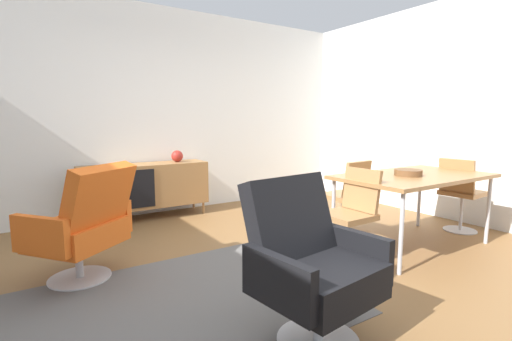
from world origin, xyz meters
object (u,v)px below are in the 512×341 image
at_px(vase_cobalt, 177,156).
at_px(dining_chair_near_window, 351,213).
at_px(dining_table, 414,179).
at_px(wooden_bowl_on_table, 408,173).
at_px(sideboard, 145,185).
at_px(dining_chair_far_end, 460,192).
at_px(lounge_chair_red, 83,224).
at_px(dining_chair_back_left, 347,195).
at_px(armchair_black_shell, 310,261).

xyz_separation_m(vase_cobalt, dining_chair_near_window, (0.63, -2.55, -0.33)).
relative_size(dining_table, wooden_bowl_on_table, 6.15).
bearing_deg(sideboard, dining_table, -52.44).
relative_size(dining_chair_far_end, lounge_chair_red, 0.90).
relative_size(dining_chair_near_window, dining_chair_far_end, 1.00).
relative_size(vase_cobalt, dining_table, 0.10).
bearing_deg(dining_chair_far_end, vase_cobalt, 133.22).
bearing_deg(dining_chair_far_end, lounge_chair_red, 166.44).
bearing_deg(lounge_chair_red, wooden_bowl_on_table, -18.35).
bearing_deg(dining_chair_near_window, dining_chair_back_left, 45.77).
bearing_deg(dining_table, lounge_chair_red, 162.62).
height_order(dining_chair_far_end, armchair_black_shell, armchair_black_shell).
xyz_separation_m(vase_cobalt, armchair_black_shell, (-0.43, -3.21, -0.33)).
bearing_deg(dining_chair_far_end, dining_table, 179.75).
distance_m(vase_cobalt, dining_table, 2.97).
distance_m(dining_table, dining_chair_near_window, 0.92).
xyz_separation_m(dining_table, dining_chair_back_left, (-0.35, 0.56, -0.23)).
bearing_deg(dining_chair_back_left, dining_table, -58.30).
bearing_deg(dining_chair_far_end, dining_chair_near_window, 179.86).
distance_m(dining_chair_back_left, lounge_chair_red, 2.61).
height_order(dining_table, wooden_bowl_on_table, wooden_bowl_on_table).
bearing_deg(wooden_bowl_on_table, dining_chair_back_left, 111.32).
bearing_deg(lounge_chair_red, sideboard, 59.37).
height_order(sideboard, armchair_black_shell, armchair_black_shell).
xyz_separation_m(vase_cobalt, wooden_bowl_on_table, (1.39, -2.57, -0.03)).
height_order(dining_chair_near_window, dining_chair_back_left, same).
xyz_separation_m(dining_chair_near_window, dining_chair_far_end, (1.78, -0.00, 0.00)).
relative_size(dining_table, dining_chair_back_left, 1.87).
xyz_separation_m(dining_table, lounge_chair_red, (-2.93, 0.92, -0.23)).
distance_m(sideboard, dining_chair_back_left, 2.57).
bearing_deg(dining_chair_near_window, dining_table, -0.04).
xyz_separation_m(sideboard, dining_chair_near_window, (1.07, -2.55, 0.03)).
relative_size(dining_chair_near_window, dining_chair_back_left, 1.00).
bearing_deg(dining_table, dining_chair_back_left, 121.70).
xyz_separation_m(vase_cobalt, dining_table, (1.52, -2.55, -0.10)).
height_order(sideboard, dining_chair_far_end, dining_chair_far_end).
xyz_separation_m(dining_table, dining_chair_near_window, (-0.89, 0.00, -0.23)).
height_order(dining_chair_near_window, dining_chair_far_end, same).
distance_m(lounge_chair_red, armchair_black_shell, 1.86).
distance_m(vase_cobalt, dining_chair_near_window, 2.65).
bearing_deg(wooden_bowl_on_table, sideboard, 125.65).
xyz_separation_m(wooden_bowl_on_table, dining_chair_back_left, (-0.22, 0.57, -0.30)).
height_order(dining_chair_far_end, lounge_chair_red, lounge_chair_red).
height_order(wooden_bowl_on_table, armchair_black_shell, armchair_black_shell).
bearing_deg(vase_cobalt, dining_chair_near_window, -76.22).
relative_size(vase_cobalt, dining_chair_back_left, 0.18).
relative_size(dining_chair_near_window, armchair_black_shell, 0.90).
height_order(wooden_bowl_on_table, dining_chair_back_left, dining_chair_back_left).
bearing_deg(armchair_black_shell, dining_chair_far_end, 12.91).
distance_m(sideboard, dining_chair_near_window, 2.77).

